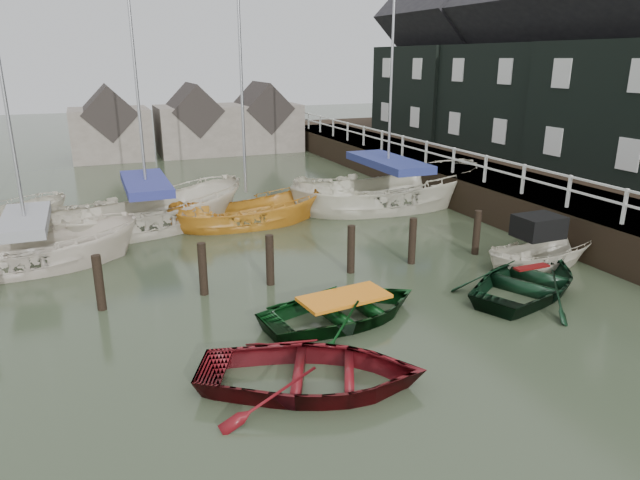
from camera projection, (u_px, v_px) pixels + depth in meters
name	position (u px, v px, depth m)	size (l,w,h in m)	color
ground	(359.00, 322.00, 13.25)	(120.00, 120.00, 0.00)	#2E3824
pier	(453.00, 180.00, 25.26)	(3.04, 32.00, 2.70)	black
land_strip	(548.00, 185.00, 27.46)	(14.00, 38.00, 1.50)	black
quay_houses	(587.00, 62.00, 24.54)	(6.52, 28.14, 10.01)	black
mooring_pilings	(273.00, 267.00, 15.35)	(13.72, 0.22, 1.80)	black
far_sheds	(191.00, 124.00, 35.92)	(14.00, 4.08, 4.39)	#665B51
rowboat_red	(312.00, 387.00, 10.65)	(3.03, 4.24, 0.88)	#530B10
rowboat_green	(344.00, 320.00, 13.36)	(2.86, 4.00, 0.83)	black
rowboat_dkgreen	(529.00, 292.00, 14.99)	(3.06, 4.28, 0.89)	black
motorboat	(539.00, 261.00, 16.84)	(3.66, 1.42, 2.19)	beige
sailboat_a	(32.00, 266.00, 16.68)	(6.26, 2.66, 10.60)	beige
sailboat_b	(150.00, 228.00, 20.40)	(7.74, 4.45, 12.15)	beige
sailboat_c	(247.00, 224.00, 21.03)	(5.79, 2.28, 9.78)	orange
sailboat_d	(387.00, 206.00, 23.40)	(8.40, 3.53, 12.87)	beige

